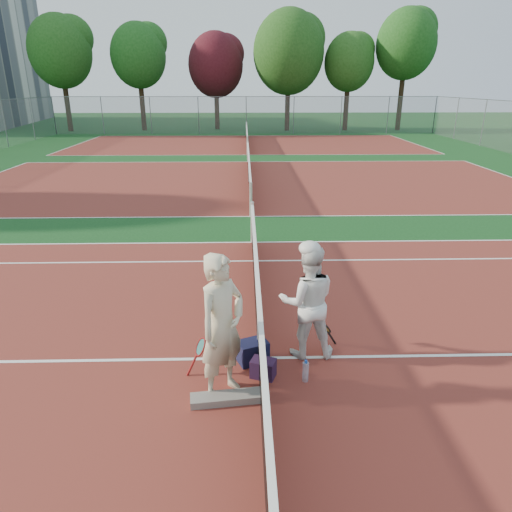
# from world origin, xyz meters

# --- Properties ---
(ground) EXTENTS (130.00, 130.00, 0.00)m
(ground) POSITION_xyz_m (0.00, 0.00, 0.00)
(ground) COLOR #103D16
(ground) RESTS_ON ground
(court_main) EXTENTS (23.77, 10.97, 0.01)m
(court_main) POSITION_xyz_m (0.00, 0.00, 0.00)
(court_main) COLOR maroon
(court_main) RESTS_ON ground
(court_far_a) EXTENTS (23.77, 10.97, 0.01)m
(court_far_a) POSITION_xyz_m (0.00, 13.50, 0.00)
(court_far_a) COLOR maroon
(court_far_a) RESTS_ON ground
(court_far_b) EXTENTS (23.77, 10.97, 0.01)m
(court_far_b) POSITION_xyz_m (0.00, 27.00, 0.00)
(court_far_b) COLOR maroon
(court_far_b) RESTS_ON ground
(net_main) EXTENTS (0.10, 10.98, 1.02)m
(net_main) POSITION_xyz_m (0.00, 0.00, 0.51)
(net_main) COLOR black
(net_main) RESTS_ON ground
(net_far_a) EXTENTS (0.10, 10.98, 1.02)m
(net_far_a) POSITION_xyz_m (0.00, 13.50, 0.51)
(net_far_a) COLOR black
(net_far_a) RESTS_ON ground
(net_far_b) EXTENTS (0.10, 10.98, 1.02)m
(net_far_b) POSITION_xyz_m (0.00, 27.00, 0.51)
(net_far_b) COLOR black
(net_far_b) RESTS_ON ground
(fence_back) EXTENTS (32.00, 0.06, 3.00)m
(fence_back) POSITION_xyz_m (0.00, 34.00, 1.50)
(fence_back) COLOR slate
(fence_back) RESTS_ON ground
(player_a) EXTENTS (0.85, 0.87, 2.01)m
(player_a) POSITION_xyz_m (-0.50, -0.79, 1.01)
(player_a) COLOR beige
(player_a) RESTS_ON ground
(player_b) EXTENTS (0.87, 0.69, 1.78)m
(player_b) POSITION_xyz_m (0.73, 0.13, 0.89)
(player_b) COLOR white
(player_b) RESTS_ON ground
(racket_red) EXTENTS (0.38, 0.36, 0.55)m
(racket_red) POSITION_xyz_m (-0.84, -0.33, 0.27)
(racket_red) COLOR maroon
(racket_red) RESTS_ON ground
(racket_black_held) EXTENTS (0.45, 0.42, 0.52)m
(racket_black_held) POSITION_xyz_m (1.03, 0.24, 0.26)
(racket_black_held) COLOR black
(racket_black_held) RESTS_ON ground
(racket_spare) EXTENTS (0.30, 0.61, 0.03)m
(racket_spare) POSITION_xyz_m (0.03, -0.39, 0.01)
(racket_spare) COLOR black
(racket_spare) RESTS_ON ground
(sports_bag_navy) EXTENTS (0.52, 0.44, 0.34)m
(sports_bag_navy) POSITION_xyz_m (-0.09, -0.08, 0.17)
(sports_bag_navy) COLOR black
(sports_bag_navy) RESTS_ON ground
(sports_bag_purple) EXTENTS (0.40, 0.34, 0.27)m
(sports_bag_purple) POSITION_xyz_m (0.05, -0.46, 0.14)
(sports_bag_purple) COLOR black
(sports_bag_purple) RESTS_ON ground
(net_cover_canvas) EXTENTS (1.03, 0.35, 0.11)m
(net_cover_canvas) POSITION_xyz_m (-0.43, -1.00, 0.05)
(net_cover_canvas) COLOR slate
(net_cover_canvas) RESTS_ON ground
(water_bottle) EXTENTS (0.09, 0.09, 0.30)m
(water_bottle) POSITION_xyz_m (0.64, -0.58, 0.15)
(water_bottle) COLOR silver
(water_bottle) RESTS_ON ground
(tree_back_0) EXTENTS (5.24, 5.24, 9.57)m
(tree_back_0) POSITION_xyz_m (-15.80, 36.83, 6.54)
(tree_back_0) COLOR #382314
(tree_back_0) RESTS_ON ground
(tree_back_1) EXTENTS (4.77, 4.77, 9.03)m
(tree_back_1) POSITION_xyz_m (-9.34, 37.51, 6.26)
(tree_back_1) COLOR #382314
(tree_back_1) RESTS_ON ground
(tree_back_maroon) EXTENTS (4.92, 4.92, 8.41)m
(tree_back_maroon) POSITION_xyz_m (-2.70, 38.43, 5.56)
(tree_back_maroon) COLOR #382314
(tree_back_maroon) RESTS_ON ground
(tree_back_3) EXTENTS (6.13, 6.13, 10.06)m
(tree_back_3) POSITION_xyz_m (3.72, 36.93, 6.52)
(tree_back_3) COLOR #382314
(tree_back_3) RESTS_ON ground
(tree_back_4) EXTENTS (4.33, 4.33, 8.26)m
(tree_back_4) POSITION_xyz_m (9.05, 37.09, 5.74)
(tree_back_4) COLOR #382314
(tree_back_4) RESTS_ON ground
(tree_back_5) EXTENTS (5.16, 5.16, 10.18)m
(tree_back_5) POSITION_xyz_m (13.94, 37.10, 7.19)
(tree_back_5) COLOR #382314
(tree_back_5) RESTS_ON ground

